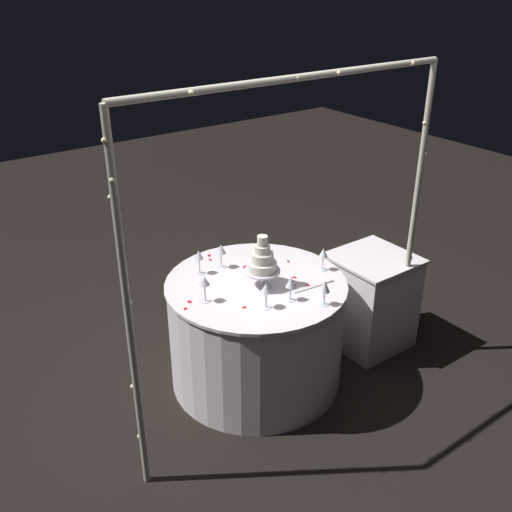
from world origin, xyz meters
TOP-DOWN VIEW (x-y plane):
  - ground_plane at (0.00, 0.00)m, footprint 12.00×12.00m
  - decorative_arch at (-0.00, 0.36)m, footprint 2.03×0.06m
  - main_table at (0.00, 0.00)m, footprint 1.13×1.13m
  - side_table at (-0.91, 0.13)m, footprint 0.52×0.52m
  - tiered_cake at (-0.01, 0.05)m, footprint 0.22×0.22m
  - wine_glass_0 at (0.06, -0.30)m, footprint 0.06×0.06m
  - wine_glass_1 at (-0.16, 0.44)m, footprint 0.06×0.06m
  - wine_glass_2 at (0.13, 0.27)m, footprint 0.07×0.07m
  - wine_glass_3 at (-0.04, 0.29)m, footprint 0.06×0.06m
  - wine_glass_4 at (0.22, -0.31)m, footprint 0.06×0.06m
  - wine_glass_5 at (-0.44, 0.12)m, footprint 0.06×0.06m
  - wine_glass_6 at (0.37, 0.01)m, footprint 0.06×0.06m
  - cake_knife at (-0.27, 0.25)m, footprint 0.30×0.05m
  - rose_petal_0 at (-0.08, -0.10)m, footprint 0.03×0.04m
  - rose_petal_1 at (-0.24, 0.22)m, footprint 0.02×0.03m
  - rose_petal_2 at (-0.07, -0.21)m, footprint 0.04×0.04m
  - rose_petal_3 at (0.51, 0.01)m, footprint 0.03×0.03m
  - rose_petal_4 at (-0.07, -0.16)m, footprint 0.03×0.04m
  - rose_petal_5 at (-0.16, 0.17)m, footprint 0.04×0.05m
  - rose_petal_6 at (-0.05, -0.18)m, footprint 0.03×0.04m
  - rose_petal_7 at (0.23, 0.20)m, footprint 0.03×0.02m
  - rose_petal_8 at (-0.33, -0.36)m, footprint 0.03×0.04m
  - rose_petal_9 at (0.04, -0.48)m, footprint 0.04×0.04m
  - rose_petal_10 at (0.45, -0.04)m, footprint 0.03×0.04m
  - rose_petal_11 at (-0.34, -0.10)m, footprint 0.03×0.03m
  - rose_petal_12 at (0.06, -0.43)m, footprint 0.03×0.03m
  - rose_petal_13 at (-0.23, 0.09)m, footprint 0.04×0.03m

SIDE VIEW (x-z plane):
  - ground_plane at x=0.00m, z-range 0.00..0.00m
  - side_table at x=-0.91m, z-range 0.00..0.69m
  - main_table at x=0.00m, z-range 0.00..0.73m
  - rose_petal_0 at x=-0.08m, z-range 0.73..0.73m
  - rose_petal_1 at x=-0.24m, z-range 0.73..0.73m
  - rose_petal_2 at x=-0.07m, z-range 0.73..0.73m
  - rose_petal_3 at x=0.51m, z-range 0.73..0.73m
  - rose_petal_4 at x=-0.07m, z-range 0.73..0.73m
  - rose_petal_5 at x=-0.16m, z-range 0.73..0.73m
  - rose_petal_6 at x=-0.05m, z-range 0.73..0.73m
  - rose_petal_7 at x=0.23m, z-range 0.73..0.73m
  - rose_petal_8 at x=-0.33m, z-range 0.73..0.73m
  - rose_petal_9 at x=0.04m, z-range 0.73..0.73m
  - rose_petal_10 at x=0.45m, z-range 0.73..0.73m
  - rose_petal_11 at x=-0.34m, z-range 0.73..0.73m
  - rose_petal_12 at x=0.06m, z-range 0.73..0.73m
  - rose_petal_13 at x=-0.23m, z-range 0.73..0.73m
  - cake_knife at x=-0.27m, z-range 0.73..0.74m
  - wine_glass_3 at x=-0.04m, z-range 0.76..0.92m
  - wine_glass_5 at x=-0.44m, z-range 0.77..0.92m
  - wine_glass_1 at x=-0.16m, z-range 0.76..0.92m
  - wine_glass_2 at x=0.13m, z-range 0.77..0.93m
  - wine_glass_4 at x=0.22m, z-range 0.77..0.93m
  - wine_glass_0 at x=0.06m, z-range 0.77..0.93m
  - wine_glass_6 at x=0.37m, z-range 0.77..0.94m
  - tiered_cake at x=-0.01m, z-range 0.73..1.06m
  - decorative_arch at x=0.00m, z-range 0.33..2.35m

